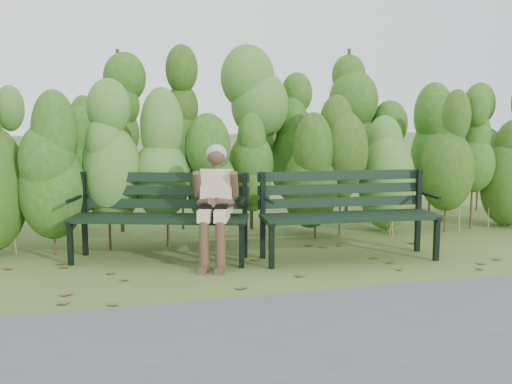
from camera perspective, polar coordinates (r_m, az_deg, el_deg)
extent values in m
plane|color=#495B29|center=(6.26, 0.87, -7.22)|extent=(80.00, 80.00, 0.00)
cube|color=#474749|center=(4.30, 9.46, -14.26)|extent=(60.00, 2.50, 0.01)
cylinder|color=#47381E|center=(7.22, -18.74, -2.40)|extent=(0.03, 0.03, 0.80)
ellipsoid|color=#265712|center=(7.14, -18.96, 2.66)|extent=(0.64, 0.64, 1.44)
cylinder|color=#47381E|center=(7.21, -13.88, -2.24)|extent=(0.03, 0.03, 0.80)
ellipsoid|color=#265712|center=(7.13, -14.04, 2.84)|extent=(0.64, 0.64, 1.44)
cylinder|color=#47381E|center=(7.25, -9.04, -2.05)|extent=(0.03, 0.03, 0.80)
ellipsoid|color=#265712|center=(7.17, -9.15, 2.99)|extent=(0.64, 0.64, 1.44)
cylinder|color=#47381E|center=(7.34, -4.30, -1.86)|extent=(0.03, 0.03, 0.80)
ellipsoid|color=#265712|center=(7.27, -4.34, 3.12)|extent=(0.64, 0.64, 1.44)
cylinder|color=#47381E|center=(7.49, 0.30, -1.66)|extent=(0.03, 0.03, 0.80)
ellipsoid|color=#265712|center=(7.41, 0.31, 3.23)|extent=(0.64, 0.64, 1.44)
cylinder|color=#47381E|center=(7.67, 4.70, -1.46)|extent=(0.03, 0.03, 0.80)
ellipsoid|color=#265712|center=(7.60, 4.75, 3.31)|extent=(0.64, 0.64, 1.44)
cylinder|color=#47381E|center=(7.91, 8.87, -1.26)|extent=(0.03, 0.03, 0.80)
ellipsoid|color=#265712|center=(7.83, 8.96, 3.37)|extent=(0.64, 0.64, 1.44)
cylinder|color=#47381E|center=(8.18, 12.77, -1.07)|extent=(0.03, 0.03, 0.80)
ellipsoid|color=#265712|center=(8.11, 12.90, 3.41)|extent=(0.64, 0.64, 1.44)
cylinder|color=#47381E|center=(8.48, 16.42, -0.89)|extent=(0.03, 0.03, 0.80)
ellipsoid|color=#265712|center=(8.42, 16.58, 3.43)|extent=(0.64, 0.64, 1.44)
cylinder|color=#47381E|center=(8.82, 19.79, -0.71)|extent=(0.03, 0.03, 0.80)
ellipsoid|color=#265712|center=(8.76, 19.98, 3.44)|extent=(0.64, 0.64, 1.44)
cylinder|color=#47381E|center=(9.19, 22.91, -0.55)|extent=(0.03, 0.03, 0.80)
ellipsoid|color=#265712|center=(9.12, 23.11, 3.43)|extent=(0.64, 0.64, 1.44)
cylinder|color=#47381E|center=(8.23, -22.22, -0.33)|extent=(0.04, 0.04, 1.10)
ellipsoid|color=#254C16|center=(8.17, -22.52, 5.80)|extent=(0.70, 0.70, 1.98)
cylinder|color=#47381E|center=(8.18, -16.87, -0.14)|extent=(0.04, 0.04, 1.10)
ellipsoid|color=#254C16|center=(8.11, -17.11, 6.03)|extent=(0.70, 0.70, 1.98)
cylinder|color=#47381E|center=(8.19, -11.50, 0.04)|extent=(0.04, 0.04, 1.10)
ellipsoid|color=#254C16|center=(8.13, -11.66, 6.20)|extent=(0.70, 0.70, 1.98)
cylinder|color=#47381E|center=(8.28, -6.19, 0.23)|extent=(0.04, 0.04, 1.10)
ellipsoid|color=#254C16|center=(8.22, -6.28, 6.33)|extent=(0.70, 0.70, 1.98)
cylinder|color=#47381E|center=(8.44, -1.05, 0.41)|extent=(0.04, 0.04, 1.10)
ellipsoid|color=#254C16|center=(8.38, -1.06, 6.39)|extent=(0.70, 0.70, 1.98)
cylinder|color=#47381E|center=(8.66, 3.88, 0.57)|extent=(0.04, 0.04, 1.10)
ellipsoid|color=#254C16|center=(8.60, 3.93, 6.40)|extent=(0.70, 0.70, 1.98)
cylinder|color=#47381E|center=(8.95, 8.52, 0.73)|extent=(0.04, 0.04, 1.10)
ellipsoid|color=#254C16|center=(8.89, 8.63, 6.37)|extent=(0.70, 0.70, 1.98)
cylinder|color=#47381E|center=(9.29, 12.85, 0.87)|extent=(0.04, 0.04, 1.10)
ellipsoid|color=#254C16|center=(9.23, 13.01, 6.30)|extent=(0.70, 0.70, 1.98)
cylinder|color=#47381E|center=(9.67, 16.86, 0.99)|extent=(0.04, 0.04, 1.10)
ellipsoid|color=#254C16|center=(9.62, 17.06, 6.21)|extent=(0.70, 0.70, 1.98)
cylinder|color=#47381E|center=(10.11, 20.54, 1.10)|extent=(0.04, 0.04, 1.10)
ellipsoid|color=#254C16|center=(10.05, 20.77, 6.09)|extent=(0.70, 0.70, 1.98)
cube|color=brown|center=(5.77, -9.63, -8.58)|extent=(0.10, 0.11, 0.01)
cube|color=brown|center=(6.67, 5.62, -6.31)|extent=(0.10, 0.11, 0.01)
cube|color=brown|center=(6.17, -4.77, -7.45)|extent=(0.10, 0.11, 0.01)
cube|color=brown|center=(6.73, -0.92, -6.16)|extent=(0.11, 0.11, 0.01)
cube|color=brown|center=(6.92, -3.33, -5.79)|extent=(0.11, 0.11, 0.01)
cube|color=brown|center=(6.18, -18.26, -7.78)|extent=(0.11, 0.11, 0.01)
cube|color=brown|center=(5.37, -4.57, -9.72)|extent=(0.11, 0.10, 0.01)
cube|color=brown|center=(5.94, -14.76, -8.27)|extent=(0.09, 0.11, 0.01)
cube|color=brown|center=(7.89, 13.13, -4.32)|extent=(0.11, 0.11, 0.01)
cube|color=brown|center=(6.39, 3.56, -6.91)|extent=(0.10, 0.08, 0.01)
cube|color=brown|center=(6.41, -11.25, -7.00)|extent=(0.11, 0.10, 0.01)
cube|color=brown|center=(7.43, 10.71, -4.98)|extent=(0.11, 0.11, 0.01)
cube|color=brown|center=(5.47, 7.38, -9.46)|extent=(0.11, 0.11, 0.01)
cube|color=brown|center=(7.75, 19.14, -4.75)|extent=(0.11, 0.11, 0.01)
cube|color=brown|center=(5.42, 8.19, -9.62)|extent=(0.09, 0.11, 0.01)
cube|color=brown|center=(6.58, -4.90, -6.51)|extent=(0.11, 0.10, 0.01)
cube|color=brown|center=(6.62, 9.71, -6.51)|extent=(0.11, 0.11, 0.01)
cube|color=brown|center=(6.49, -5.01, -6.69)|extent=(0.11, 0.10, 0.01)
cube|color=brown|center=(6.93, -6.41, -5.80)|extent=(0.11, 0.11, 0.01)
cube|color=brown|center=(4.97, -22.69, -11.74)|extent=(0.11, 0.11, 0.01)
cube|color=brown|center=(5.80, 11.48, -8.54)|extent=(0.11, 0.11, 0.01)
cube|color=brown|center=(6.16, -6.39, -7.50)|extent=(0.11, 0.10, 0.01)
cube|color=brown|center=(5.97, 3.00, -7.95)|extent=(0.07, 0.09, 0.01)
cube|color=brown|center=(7.26, 7.73, -5.22)|extent=(0.11, 0.11, 0.01)
cube|color=black|center=(6.31, -9.60, -2.81)|extent=(1.83, 0.73, 0.04)
cube|color=black|center=(6.44, -9.34, -2.60)|extent=(1.83, 0.73, 0.04)
cube|color=black|center=(6.56, -9.09, -2.40)|extent=(1.83, 0.73, 0.04)
cube|color=black|center=(6.69, -8.84, -2.21)|extent=(1.83, 0.73, 0.04)
cube|color=black|center=(6.77, -8.69, -1.11)|extent=(1.81, 0.67, 0.11)
cube|color=black|center=(6.76, -8.69, 0.15)|extent=(1.81, 0.67, 0.11)
cube|color=black|center=(6.76, -8.68, 1.40)|extent=(1.81, 0.67, 0.11)
cube|color=black|center=(6.61, -17.28, -4.68)|extent=(0.07, 0.07, 0.47)
cube|color=black|center=(6.98, -16.05, -2.01)|extent=(0.07, 0.07, 0.95)
cube|color=black|center=(6.76, -16.72, -2.52)|extent=(0.22, 0.51, 0.04)
cylinder|color=black|center=(6.67, -16.95, -0.64)|extent=(0.16, 0.39, 0.04)
cube|color=black|center=(6.21, -1.38, -5.11)|extent=(0.07, 0.07, 0.47)
cube|color=black|center=(6.60, -1.06, -2.25)|extent=(0.07, 0.07, 0.95)
cube|color=black|center=(6.37, -1.23, -2.80)|extent=(0.22, 0.51, 0.04)
cylinder|color=black|center=(6.28, -1.27, -0.81)|extent=(0.16, 0.39, 0.04)
cube|color=black|center=(6.39, 9.54, -2.62)|extent=(1.92, 0.28, 0.04)
cube|color=black|center=(6.52, 9.13, -2.42)|extent=(1.92, 0.28, 0.04)
cube|color=black|center=(6.64, 8.74, -2.23)|extent=(1.92, 0.28, 0.04)
cube|color=black|center=(6.76, 8.36, -2.05)|extent=(1.92, 0.28, 0.04)
cube|color=black|center=(6.84, 8.11, -0.94)|extent=(1.92, 0.22, 0.11)
cube|color=black|center=(6.83, 8.09, 0.31)|extent=(1.92, 0.22, 0.11)
cube|color=black|center=(6.83, 8.07, 1.57)|extent=(1.92, 0.22, 0.11)
cube|color=black|center=(6.17, 1.49, -5.15)|extent=(0.06, 0.06, 0.48)
cube|color=black|center=(6.57, 0.65, -2.25)|extent=(0.06, 0.06, 0.96)
cube|color=black|center=(6.33, 1.09, -2.81)|extent=(0.10, 0.54, 0.04)
cylinder|color=black|center=(6.24, 1.19, -0.78)|extent=(0.07, 0.40, 0.04)
cube|color=black|center=(6.79, 16.82, -4.30)|extent=(0.06, 0.06, 0.48)
cube|color=black|center=(7.15, 15.20, -1.71)|extent=(0.06, 0.06, 0.96)
cube|color=black|center=(6.94, 16.08, -2.19)|extent=(0.10, 0.54, 0.04)
cylinder|color=black|center=(6.86, 16.35, -0.33)|extent=(0.07, 0.40, 0.04)
cube|color=beige|center=(6.20, -4.79, -2.13)|extent=(0.25, 0.41, 0.12)
cube|color=beige|center=(6.18, -3.26, -2.15)|extent=(0.25, 0.41, 0.12)
cylinder|color=#503726|center=(6.11, -4.97, -5.17)|extent=(0.13, 0.13, 0.51)
cylinder|color=#503726|center=(6.08, -3.41, -5.20)|extent=(0.13, 0.13, 0.51)
cube|color=#503726|center=(6.09, -5.05, -7.41)|extent=(0.14, 0.20, 0.06)
cube|color=#503726|center=(6.07, -3.48, -7.45)|extent=(0.14, 0.20, 0.06)
cube|color=beige|center=(6.40, -3.76, 0.12)|extent=(0.39, 0.33, 0.48)
cylinder|color=#503726|center=(6.36, -3.80, 2.34)|extent=(0.08, 0.08, 0.09)
sphere|color=#503726|center=(6.34, -3.82, 3.42)|extent=(0.20, 0.20, 0.20)
ellipsoid|color=gray|center=(6.36, -3.79, 3.65)|extent=(0.22, 0.21, 0.20)
cylinder|color=#503726|center=(6.35, -5.59, 0.76)|extent=(0.14, 0.21, 0.29)
cylinder|color=#503726|center=(6.30, -2.08, 0.73)|extent=(0.14, 0.21, 0.29)
cylinder|color=#503726|center=(6.24, -4.86, -0.95)|extent=(0.15, 0.26, 0.12)
cylinder|color=#503726|center=(6.21, -3.08, -0.97)|extent=(0.25, 0.20, 0.12)
sphere|color=#503726|center=(6.17, -4.04, -1.20)|extent=(0.10, 0.10, 0.10)
cube|color=black|center=(6.19, -4.02, -1.79)|extent=(0.30, 0.20, 0.15)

